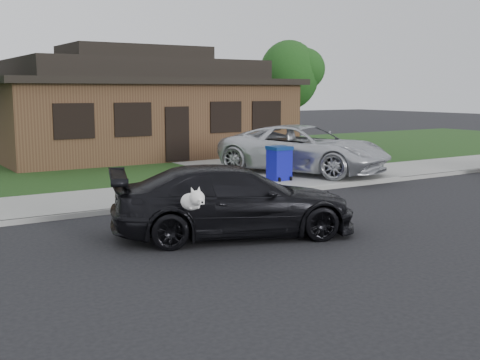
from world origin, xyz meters
TOP-DOWN VIEW (x-y plane):
  - ground at (0.00, 0.00)m, footprint 120.00×120.00m
  - sidewalk at (0.00, 5.00)m, footprint 60.00×3.00m
  - curb at (0.00, 3.50)m, footprint 60.00×0.12m
  - lawn at (0.00, 13.00)m, footprint 60.00×13.00m
  - driveway at (6.00, 10.00)m, footprint 4.50×13.00m
  - sedan at (-0.16, 0.11)m, footprint 5.25×3.47m
  - minivan at (6.24, 5.95)m, footprint 4.82×6.34m
  - recycling_bin at (4.55, 5.05)m, footprint 0.66×0.70m
  - house at (4.00, 15.00)m, footprint 12.60×8.60m
  - tree_1 at (12.14, 14.40)m, footprint 3.15×3.00m

SIDE VIEW (x-z plane):
  - ground at x=0.00m, z-range 0.00..0.00m
  - sidewalk at x=0.00m, z-range 0.00..0.12m
  - curb at x=0.00m, z-range 0.00..0.12m
  - lawn at x=0.00m, z-range 0.00..0.13m
  - driveway at x=6.00m, z-range 0.00..0.14m
  - recycling_bin at x=4.55m, z-range 0.13..1.19m
  - sedan at x=-0.16m, z-range 0.00..1.42m
  - minivan at x=6.24m, z-range 0.14..1.74m
  - house at x=4.00m, z-range -0.19..4.46m
  - tree_1 at x=12.14m, z-range 1.09..6.34m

